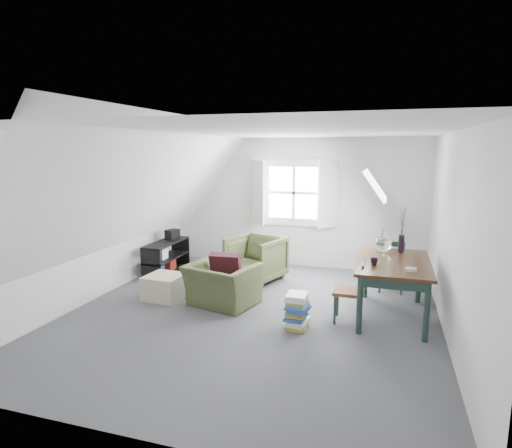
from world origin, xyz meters
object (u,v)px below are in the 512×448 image
(dining_table, at_px, (393,268))
(dining_chair_far, at_px, (392,265))
(armchair_near, at_px, (222,305))
(magazine_stack, at_px, (297,311))
(media_shelf, at_px, (166,259))
(armchair_far, at_px, (256,280))
(ottoman, at_px, (165,287))
(dining_chair_near, at_px, (351,291))

(dining_table, height_order, dining_chair_far, dining_chair_far)
(armchair_near, bearing_deg, magazine_stack, 172.77)
(dining_table, xyz_separation_m, media_shelf, (-4.01, 0.97, -0.42))
(armchair_near, bearing_deg, dining_table, -159.15)
(armchair_near, relative_size, magazine_stack, 2.14)
(armchair_far, relative_size, dining_table, 0.55)
(armchair_far, distance_m, ottoman, 1.69)
(armchair_near, height_order, dining_chair_far, dining_chair_far)
(magazine_stack, bearing_deg, media_shelf, 148.85)
(armchair_near, height_order, dining_chair_near, dining_chair_near)
(armchair_near, relative_size, media_shelf, 0.83)
(media_shelf, bearing_deg, ottoman, -65.34)
(dining_chair_near, bearing_deg, dining_chair_far, 147.91)
(ottoman, distance_m, magazine_stack, 2.24)
(dining_table, bearing_deg, armchair_far, 157.65)
(ottoman, xyz_separation_m, media_shelf, (-0.67, 1.23, 0.08))
(armchair_far, xyz_separation_m, media_shelf, (-1.74, -0.07, 0.27))
(ottoman, distance_m, dining_chair_near, 2.84)
(dining_chair_near, relative_size, magazine_stack, 1.85)
(ottoman, bearing_deg, armchair_near, -0.54)
(armchair_far, distance_m, dining_chair_near, 2.27)
(armchair_near, distance_m, media_shelf, 2.06)
(ottoman, relative_size, magazine_stack, 1.23)
(armchair_far, height_order, ottoman, armchair_far)
(dining_chair_far, bearing_deg, media_shelf, -2.86)
(ottoman, distance_m, dining_chair_far, 3.62)
(armchair_far, distance_m, dining_chair_far, 2.31)
(dining_chair_near, bearing_deg, ottoman, -104.24)
(armchair_far, height_order, dining_chair_near, dining_chair_near)
(armchair_near, xyz_separation_m, armchair_far, (0.12, 1.30, 0.00))
(dining_chair_far, xyz_separation_m, dining_chair_near, (-0.52, -1.45, -0.02))
(dining_chair_near, bearing_deg, armchair_near, -104.85)
(dining_chair_far, relative_size, dining_chair_near, 1.05)
(armchair_near, distance_m, dining_table, 2.50)
(armchair_far, height_order, dining_chair_far, dining_chair_far)
(dining_chair_far, bearing_deg, dining_chair_near, 65.60)
(dining_table, distance_m, dining_chair_near, 0.68)
(dining_chair_near, distance_m, media_shelf, 3.73)
(dining_chair_far, bearing_deg, armchair_far, -3.09)
(armchair_near, distance_m, dining_chair_far, 2.79)
(media_shelf, xyz_separation_m, magazine_stack, (2.85, -1.72, -0.04))
(dining_chair_near, bearing_deg, dining_table, 110.94)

